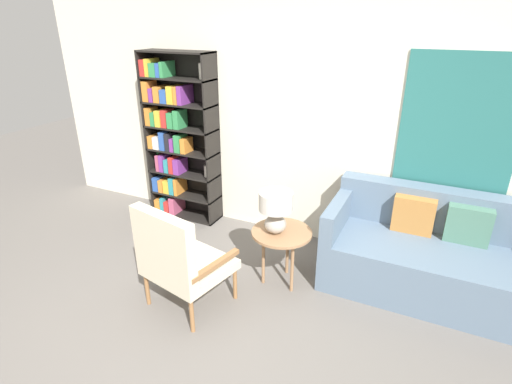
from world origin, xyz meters
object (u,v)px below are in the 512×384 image
Objects in this scene: armchair at (177,257)px; side_table at (282,237)px; couch at (433,256)px; table_lamp at (276,208)px; bookshelf at (175,139)px.

armchair is 1.75× the size of side_table.
armchair is 2.25m from couch.
table_lamp is (-0.05, -0.04, 0.29)m from side_table.
side_table is 1.41× the size of table_lamp.
side_table is (-1.26, -0.51, 0.15)m from couch.
armchair reaches higher than side_table.
table_lamp reaches higher than couch.
bookshelf is 1.85m from table_lamp.
side_table is at bearing 49.07° from armchair.
bookshelf reaches higher than table_lamp.
table_lamp is (0.57, 0.68, 0.26)m from armchair.
couch is (1.88, 1.23, -0.18)m from armchair.
armchair is at bearing -54.52° from bookshelf.
armchair is at bearing -130.93° from side_table.
bookshelf is at bearing 155.02° from side_table.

